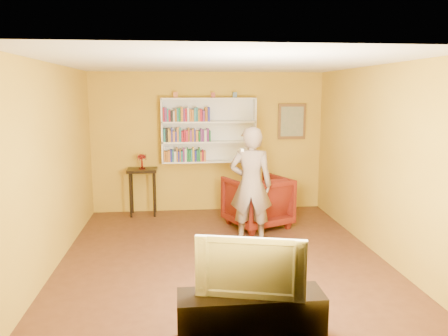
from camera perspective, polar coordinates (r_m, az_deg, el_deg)
The scene contains 16 objects.
room_shell at distance 6.14m, azimuth -0.36°, elevation -2.37°, with size 5.30×5.80×2.88m.
bookshelf at distance 8.43m, azimuth -2.03°, elevation 4.94°, with size 1.80×0.29×1.23m.
books_row_lower at distance 8.36m, azimuth -5.08°, elevation 1.64°, with size 0.79×0.18×0.27m.
books_row_middle at distance 8.31m, azimuth -4.89°, elevation 4.26°, with size 0.89×0.19×0.26m.
books_row_upper at distance 8.28m, azimuth -4.88°, elevation 6.91°, with size 0.88×0.19×0.27m.
ornament_left at distance 8.32m, azimuth -6.35°, elevation 9.48°, with size 0.08×0.08×0.11m, color #B86234.
ornament_centre at distance 8.35m, azimuth -1.44°, elevation 9.50°, with size 0.07×0.07×0.10m, color #953D31.
ornament_right at distance 8.39m, azimuth 1.42°, elevation 9.52°, with size 0.08×0.08×0.11m, color slate.
framed_painting at distance 8.74m, azimuth 8.85°, elevation 6.03°, with size 0.55×0.05×0.70m.
console_table at distance 8.39m, azimuth -10.61°, elevation -1.12°, with size 0.55×0.42×0.90m.
ruby_lustre at distance 8.33m, azimuth -10.68°, elevation 1.28°, with size 0.17×0.17×0.28m.
armchair at distance 7.63m, azimuth 4.38°, elevation -4.37°, with size 0.95×0.98×0.89m, color #490905.
person at distance 6.75m, azimuth 3.53°, elevation -2.21°, with size 0.66×0.43×1.81m, color #705E52.
game_remote at distance 6.32m, azimuth 2.32°, elevation 2.40°, with size 0.04×0.15×0.04m, color white.
tv_cabinet at distance 4.30m, azimuth 3.48°, elevation -18.94°, with size 1.36×0.41×0.48m, color black.
television at distance 4.08m, azimuth 3.56°, elevation -12.43°, with size 0.99×0.13×0.57m, color black.
Camera 1 is at (-0.61, -5.97, 2.31)m, focal length 35.00 mm.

